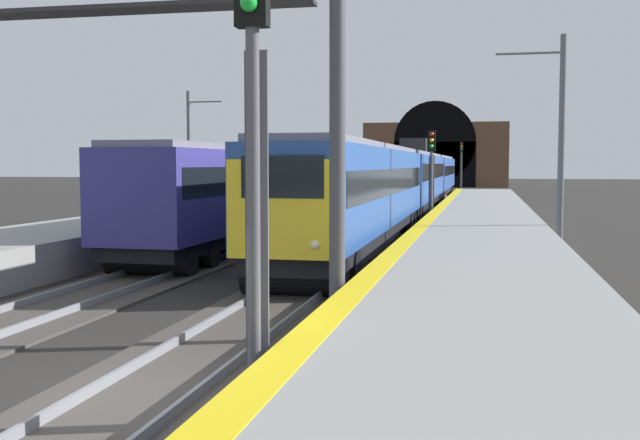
{
  "coord_description": "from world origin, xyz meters",
  "views": [
    {
      "loc": [
        -9.04,
        -4.41,
        3.16
      ],
      "look_at": [
        13.48,
        0.45,
        1.47
      ],
      "focal_mm": 42.95,
      "sensor_mm": 36.0,
      "label": 1
    }
  ],
  "objects_px": {
    "railway_signal_far": "(461,162)",
    "overhead_signal_gantry": "(111,55)",
    "train_adjacent_platform": "(335,180)",
    "railway_signal_near": "(253,138)",
    "catenary_mast_near": "(190,154)",
    "catenary_mast_far": "(560,143)",
    "train_main_approaching": "(413,179)",
    "railway_signal_mid": "(431,168)"
  },
  "relations": [
    {
      "from": "railway_signal_near",
      "to": "railway_signal_far",
      "type": "distance_m",
      "value": 79.39
    },
    {
      "from": "railway_signal_far",
      "to": "overhead_signal_gantry",
      "type": "xyz_separation_m",
      "value": [
        -74.81,
        4.13,
        1.76
      ]
    },
    {
      "from": "railway_signal_near",
      "to": "overhead_signal_gantry",
      "type": "height_order",
      "value": "overhead_signal_gantry"
    },
    {
      "from": "train_adjacent_platform",
      "to": "railway_signal_mid",
      "type": "relative_size",
      "value": 11.62
    },
    {
      "from": "railway_signal_near",
      "to": "overhead_signal_gantry",
      "type": "relative_size",
      "value": 0.66
    },
    {
      "from": "railway_signal_mid",
      "to": "catenary_mast_far",
      "type": "bearing_deg",
      "value": 23.62
    },
    {
      "from": "train_main_approaching",
      "to": "train_adjacent_platform",
      "type": "xyz_separation_m",
      "value": [
        -1.29,
        4.72,
        -0.03
      ]
    },
    {
      "from": "train_adjacent_platform",
      "to": "catenary_mast_near",
      "type": "xyz_separation_m",
      "value": [
        -6.77,
        6.89,
        1.5
      ]
    },
    {
      "from": "catenary_mast_far",
      "to": "train_adjacent_platform",
      "type": "bearing_deg",
      "value": 30.57
    },
    {
      "from": "railway_signal_far",
      "to": "overhead_signal_gantry",
      "type": "bearing_deg",
      "value": -3.16
    },
    {
      "from": "railway_signal_mid",
      "to": "catenary_mast_near",
      "type": "xyz_separation_m",
      "value": [
        1.19,
        13.38,
        0.74
      ]
    },
    {
      "from": "train_main_approaching",
      "to": "railway_signal_mid",
      "type": "bearing_deg",
      "value": 10.8
    },
    {
      "from": "catenary_mast_near",
      "to": "overhead_signal_gantry",
      "type": "bearing_deg",
      "value": -161.01
    },
    {
      "from": "train_adjacent_platform",
      "to": "catenary_mast_near",
      "type": "bearing_deg",
      "value": 134.89
    },
    {
      "from": "train_main_approaching",
      "to": "railway_signal_far",
      "type": "distance_m",
      "value": 39.93
    },
    {
      "from": "train_adjacent_platform",
      "to": "railway_signal_mid",
      "type": "height_order",
      "value": "railway_signal_mid"
    },
    {
      "from": "railway_signal_near",
      "to": "railway_signal_mid",
      "type": "relative_size",
      "value": 1.19
    },
    {
      "from": "railway_signal_near",
      "to": "railway_signal_mid",
      "type": "distance_m",
      "value": 30.28
    },
    {
      "from": "railway_signal_mid",
      "to": "catenary_mast_far",
      "type": "distance_m",
      "value": 12.79
    },
    {
      "from": "train_adjacent_platform",
      "to": "overhead_signal_gantry",
      "type": "bearing_deg",
      "value": -175.56
    },
    {
      "from": "railway_signal_far",
      "to": "train_adjacent_platform",
      "type": "bearing_deg",
      "value": -8.96
    },
    {
      "from": "overhead_signal_gantry",
      "to": "railway_signal_near",
      "type": "bearing_deg",
      "value": -137.93
    },
    {
      "from": "train_main_approaching",
      "to": "railway_signal_near",
      "type": "height_order",
      "value": "railway_signal_near"
    },
    {
      "from": "catenary_mast_far",
      "to": "catenary_mast_near",
      "type": "bearing_deg",
      "value": 55.16
    },
    {
      "from": "train_main_approaching",
      "to": "catenary_mast_near",
      "type": "distance_m",
      "value": 14.21
    },
    {
      "from": "overhead_signal_gantry",
      "to": "catenary_mast_far",
      "type": "distance_m",
      "value": 16.83
    },
    {
      "from": "catenary_mast_far",
      "to": "railway_signal_near",
      "type": "bearing_deg",
      "value": 164.62
    },
    {
      "from": "railway_signal_near",
      "to": "catenary_mast_far",
      "type": "distance_m",
      "value": 19.28
    },
    {
      "from": "railway_signal_near",
      "to": "railway_signal_far",
      "type": "xyz_separation_m",
      "value": [
        79.39,
        0.0,
        -0.07
      ]
    },
    {
      "from": "train_main_approaching",
      "to": "overhead_signal_gantry",
      "type": "distance_m",
      "value": 35.14
    },
    {
      "from": "railway_signal_near",
      "to": "railway_signal_mid",
      "type": "xyz_separation_m",
      "value": [
        30.27,
        0.0,
        -0.51
      ]
    },
    {
      "from": "railway_signal_near",
      "to": "catenary_mast_far",
      "type": "relative_size",
      "value": 0.77
    },
    {
      "from": "railway_signal_near",
      "to": "catenary_mast_far",
      "type": "xyz_separation_m",
      "value": [
        18.58,
        -5.11,
        0.41
      ]
    },
    {
      "from": "railway_signal_near",
      "to": "railway_signal_far",
      "type": "height_order",
      "value": "railway_signal_near"
    },
    {
      "from": "catenary_mast_near",
      "to": "railway_signal_near",
      "type": "bearing_deg",
      "value": -156.95
    },
    {
      "from": "train_main_approaching",
      "to": "train_adjacent_platform",
      "type": "bearing_deg",
      "value": -74.78
    },
    {
      "from": "railway_signal_near",
      "to": "railway_signal_far",
      "type": "bearing_deg",
      "value": -180.0
    },
    {
      "from": "train_adjacent_platform",
      "to": "railway_signal_mid",
      "type": "distance_m",
      "value": 10.29
    },
    {
      "from": "train_adjacent_platform",
      "to": "railway_signal_mid",
      "type": "xyz_separation_m",
      "value": [
        -7.95,
        -6.49,
        0.76
      ]
    },
    {
      "from": "train_main_approaching",
      "to": "train_adjacent_platform",
      "type": "height_order",
      "value": "train_main_approaching"
    },
    {
      "from": "railway_signal_mid",
      "to": "catenary_mast_far",
      "type": "height_order",
      "value": "catenary_mast_far"
    },
    {
      "from": "overhead_signal_gantry",
      "to": "catenary_mast_near",
      "type": "height_order",
      "value": "catenary_mast_near"
    }
  ]
}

